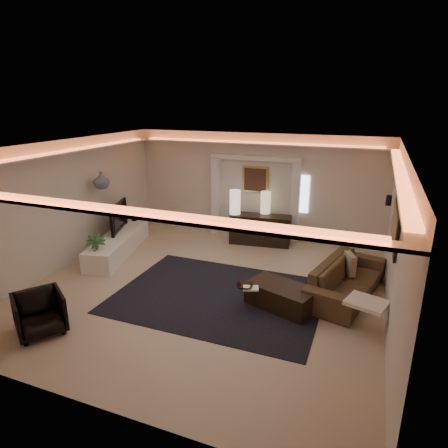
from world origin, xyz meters
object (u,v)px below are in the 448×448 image
(coffee_table, at_px, (281,297))
(armchair, at_px, (40,314))
(sofa, at_px, (347,279))
(console, at_px, (260,230))

(coffee_table, height_order, armchair, armchair)
(sofa, xyz_separation_m, armchair, (-4.66, -3.24, 0.00))
(coffee_table, bearing_deg, armchair, -127.93)
(sofa, bearing_deg, coffee_table, 144.25)
(console, relative_size, sofa, 0.67)
(console, xyz_separation_m, armchair, (-2.23, -5.41, -0.05))
(coffee_table, bearing_deg, sofa, 59.90)
(sofa, height_order, coffee_table, sofa)
(sofa, distance_m, coffee_table, 1.46)
(sofa, xyz_separation_m, coffee_table, (-1.10, -0.94, -0.14))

